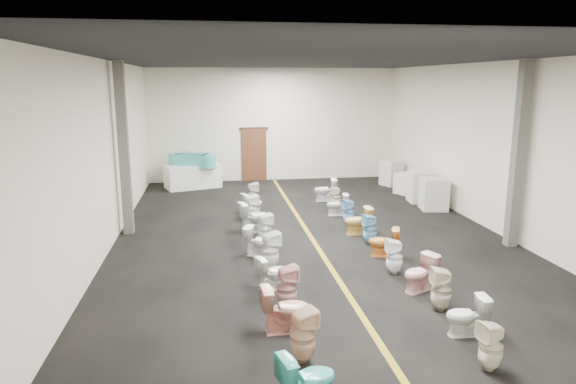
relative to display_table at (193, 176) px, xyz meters
name	(u,v)px	position (x,y,z in m)	size (l,w,h in m)	color
floor	(310,236)	(3.25, -6.80, -0.44)	(16.00, 16.00, 0.00)	black
ceiling	(312,60)	(3.25, -6.80, 4.06)	(16.00, 16.00, 0.00)	black
wall_back	(273,125)	(3.25, 1.20, 1.81)	(10.00, 10.00, 0.00)	beige
wall_front	(459,254)	(3.25, -14.80, 1.81)	(10.00, 10.00, 0.00)	beige
wall_left	(106,155)	(-1.75, -6.80, 1.81)	(16.00, 16.00, 0.00)	beige
wall_right	(494,147)	(8.25, -6.80, 1.81)	(16.00, 16.00, 0.00)	beige
aisle_stripe	(310,236)	(3.25, -6.80, -0.44)	(0.12, 15.60, 0.01)	olive
back_door	(254,155)	(2.45, 1.14, 0.61)	(1.00, 0.10, 2.10)	#562D19
door_frame	(254,128)	(2.45, 1.15, 1.68)	(1.15, 0.08, 0.10)	#331C11
column_left	(124,150)	(-1.50, -5.80, 1.81)	(0.25, 0.25, 4.50)	#59544C
column_right	(518,155)	(8.00, -8.30, 1.81)	(0.25, 0.25, 4.50)	#59544C
display_table	(193,176)	(0.00, 0.00, 0.00)	(2.00, 1.00, 0.89)	white
bathtub	(192,160)	(0.00, 0.00, 0.63)	(1.78, 1.09, 0.55)	teal
appliance_crate_a	(434,194)	(7.65, -4.56, 0.06)	(0.78, 0.78, 1.00)	beige
appliance_crate_b	(421,187)	(7.65, -3.51, 0.08)	(0.76, 0.76, 1.05)	silver
appliance_crate_c	(406,184)	(7.65, -2.23, -0.07)	(0.66, 0.66, 0.75)	silver
appliance_crate_d	(391,173)	(7.65, -0.65, 0.04)	(0.68, 0.68, 0.97)	silver
toilet_left_0	(307,380)	(1.84, -13.90, -0.07)	(0.42, 0.74, 0.75)	#39B3A5
toilet_left_1	(303,336)	(1.97, -12.86, -0.03)	(0.37, 0.38, 0.82)	#E0B28B
toilet_left_2	(285,309)	(1.85, -11.90, -0.05)	(0.44, 0.77, 0.78)	#E49B85
toilet_left_3	(287,288)	(1.99, -11.09, -0.03)	(0.37, 0.38, 0.82)	#CF9090
toilet_left_4	(273,272)	(1.86, -10.14, -0.11)	(0.38, 0.66, 0.68)	white
toilet_left_5	(270,251)	(1.93, -9.10, -0.02)	(0.38, 0.39, 0.85)	white
toilet_left_6	(259,241)	(1.78, -8.16, -0.09)	(0.39, 0.69, 0.70)	white
toilet_left_7	(265,229)	(2.00, -7.27, -0.06)	(0.35, 0.36, 0.78)	white
toilet_left_8	(254,217)	(1.82, -6.18, -0.03)	(0.46, 0.81, 0.83)	white
toilet_left_9	(251,209)	(1.81, -5.27, -0.04)	(0.37, 0.38, 0.82)	white
toilet_left_10	(252,204)	(1.91, -4.33, -0.11)	(0.37, 0.65, 0.67)	white
toilet_left_11	(252,195)	(2.00, -3.42, -0.04)	(0.36, 0.37, 0.81)	silver
toilet_right_0	(491,346)	(4.53, -13.46, -0.08)	(0.33, 0.34, 0.74)	beige
toilet_right_1	(467,316)	(4.69, -12.46, -0.11)	(0.38, 0.66, 0.67)	white
toilet_right_2	(441,289)	(4.69, -11.53, -0.04)	(0.36, 0.37, 0.80)	beige
toilet_right_3	(420,273)	(4.66, -10.65, -0.08)	(0.40, 0.71, 0.72)	beige
toilet_right_4	(394,256)	(4.48, -9.72, -0.06)	(0.35, 0.35, 0.77)	white
toilet_right_5	(384,242)	(4.62, -8.63, -0.09)	(0.39, 0.69, 0.70)	orange
toilet_right_6	(370,229)	(4.59, -7.67, -0.06)	(0.34, 0.35, 0.77)	#73C0E2
toilet_right_7	(358,221)	(4.53, -6.82, -0.07)	(0.41, 0.72, 0.74)	#ECC358
toilet_right_8	(349,212)	(4.54, -5.85, -0.08)	(0.33, 0.34, 0.73)	#85B8EF
toilet_right_9	(337,205)	(4.45, -4.84, -0.11)	(0.37, 0.66, 0.67)	silver
toilet_right_10	(336,197)	(4.64, -3.90, -0.10)	(0.31, 0.32, 0.69)	beige
toilet_right_11	(325,190)	(4.51, -2.93, -0.06)	(0.43, 0.75, 0.77)	white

